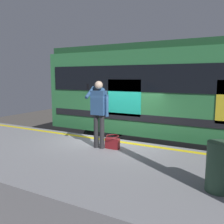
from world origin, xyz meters
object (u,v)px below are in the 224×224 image
(train_carriage, at_px, (186,90))
(passenger, at_px, (99,109))
(trash_bin, at_px, (219,167))
(handbag, at_px, (112,142))

(train_carriage, xyz_separation_m, passenger, (1.56, 3.48, -0.39))
(train_carriage, relative_size, trash_bin, 11.92)
(train_carriage, xyz_separation_m, trash_bin, (-1.58, 4.71, -1.05))
(passenger, xyz_separation_m, handbag, (-0.36, -0.09, -0.92))
(passenger, bearing_deg, handbag, -165.44)
(handbag, bearing_deg, passenger, 14.56)
(handbag, height_order, trash_bin, trash_bin)
(train_carriage, xyz_separation_m, handbag, (1.20, 3.39, -1.31))
(passenger, xyz_separation_m, trash_bin, (-3.15, 1.23, -0.66))
(trash_bin, bearing_deg, train_carriage, -71.43)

